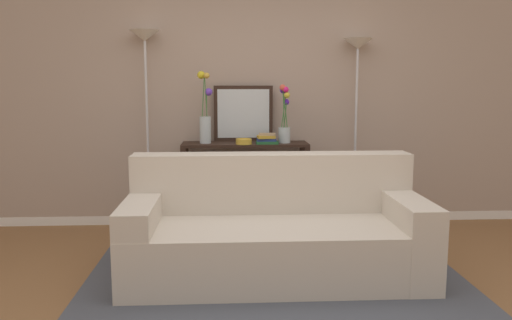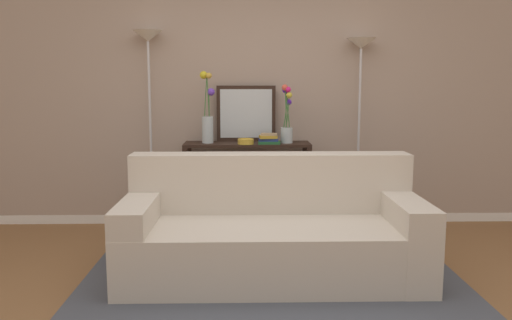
{
  "view_description": "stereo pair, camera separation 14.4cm",
  "coord_description": "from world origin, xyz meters",
  "px_view_note": "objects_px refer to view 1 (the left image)",
  "views": [
    {
      "loc": [
        -0.29,
        -3.15,
        1.42
      ],
      "look_at": [
        -0.04,
        1.21,
        0.78
      ],
      "focal_mm": 36.85,
      "sensor_mm": 36.0,
      "label": 1
    },
    {
      "loc": [
        -0.14,
        -3.16,
        1.42
      ],
      "look_at": [
        -0.04,
        1.21,
        0.78
      ],
      "focal_mm": 36.85,
      "sensor_mm": 36.0,
      "label": 2
    }
  ],
  "objects_px": {
    "floor_lamp_right": "(357,80)",
    "wall_mirror": "(243,114)",
    "book_row_under_console": "(213,224)",
    "fruit_bowl": "(244,141)",
    "floor_lamp_left": "(146,74)",
    "vase_short_flowers": "(284,119)",
    "couch": "(275,234)",
    "vase_tall_flowers": "(205,118)",
    "book_stack": "(267,139)",
    "console_table": "(245,171)"
  },
  "relations": [
    {
      "from": "wall_mirror",
      "to": "vase_short_flowers",
      "type": "relative_size",
      "value": 1.04
    },
    {
      "from": "floor_lamp_left",
      "to": "book_row_under_console",
      "type": "xyz_separation_m",
      "value": [
        0.63,
        -0.08,
        -1.45
      ]
    },
    {
      "from": "floor_lamp_right",
      "to": "couch",
      "type": "bearing_deg",
      "value": -124.74
    },
    {
      "from": "console_table",
      "to": "floor_lamp_right",
      "type": "bearing_deg",
      "value": 4.01
    },
    {
      "from": "book_stack",
      "to": "fruit_bowl",
      "type": "bearing_deg",
      "value": -175.84
    },
    {
      "from": "wall_mirror",
      "to": "floor_lamp_right",
      "type": "bearing_deg",
      "value": -3.85
    },
    {
      "from": "book_stack",
      "to": "wall_mirror",
      "type": "bearing_deg",
      "value": 130.42
    },
    {
      "from": "couch",
      "to": "vase_short_flowers",
      "type": "xyz_separation_m",
      "value": [
        0.2,
        1.23,
        0.77
      ]
    },
    {
      "from": "couch",
      "to": "vase_tall_flowers",
      "type": "relative_size",
      "value": 3.19
    },
    {
      "from": "couch",
      "to": "wall_mirror",
      "type": "distance_m",
      "value": 1.63
    },
    {
      "from": "console_table",
      "to": "vase_short_flowers",
      "type": "xyz_separation_m",
      "value": [
        0.38,
        -0.02,
        0.5
      ]
    },
    {
      "from": "wall_mirror",
      "to": "book_row_under_console",
      "type": "height_order",
      "value": "wall_mirror"
    },
    {
      "from": "vase_tall_flowers",
      "to": "vase_short_flowers",
      "type": "xyz_separation_m",
      "value": [
        0.76,
        -0.01,
        -0.01
      ]
    },
    {
      "from": "floor_lamp_left",
      "to": "vase_short_flowers",
      "type": "height_order",
      "value": "floor_lamp_left"
    },
    {
      "from": "console_table",
      "to": "book_row_under_console",
      "type": "height_order",
      "value": "console_table"
    },
    {
      "from": "floor_lamp_right",
      "to": "wall_mirror",
      "type": "bearing_deg",
      "value": 176.15
    },
    {
      "from": "couch",
      "to": "vase_tall_flowers",
      "type": "height_order",
      "value": "vase_tall_flowers"
    },
    {
      "from": "vase_tall_flowers",
      "to": "console_table",
      "type": "bearing_deg",
      "value": 1.33
    },
    {
      "from": "couch",
      "to": "book_stack",
      "type": "distance_m",
      "value": 1.3
    },
    {
      "from": "fruit_bowl",
      "to": "book_row_under_console",
      "type": "distance_m",
      "value": 0.88
    },
    {
      "from": "vase_tall_flowers",
      "to": "fruit_bowl",
      "type": "height_order",
      "value": "vase_tall_flowers"
    },
    {
      "from": "floor_lamp_left",
      "to": "wall_mirror",
      "type": "height_order",
      "value": "floor_lamp_left"
    },
    {
      "from": "console_table",
      "to": "floor_lamp_left",
      "type": "distance_m",
      "value": 1.32
    },
    {
      "from": "floor_lamp_right",
      "to": "book_stack",
      "type": "bearing_deg",
      "value": -168.98
    },
    {
      "from": "vase_tall_flowers",
      "to": "floor_lamp_right",
      "type": "bearing_deg",
      "value": 3.32
    },
    {
      "from": "floor_lamp_left",
      "to": "floor_lamp_right",
      "type": "distance_m",
      "value": 2.03
    },
    {
      "from": "floor_lamp_left",
      "to": "book_stack",
      "type": "height_order",
      "value": "floor_lamp_left"
    },
    {
      "from": "console_table",
      "to": "floor_lamp_left",
      "type": "bearing_deg",
      "value": 175.33
    },
    {
      "from": "wall_mirror",
      "to": "book_row_under_console",
      "type": "xyz_separation_m",
      "value": [
        -0.3,
        -0.15,
        -1.07
      ]
    },
    {
      "from": "book_row_under_console",
      "to": "fruit_bowl",
      "type": "bearing_deg",
      "value": -20.78
    },
    {
      "from": "wall_mirror",
      "to": "book_row_under_console",
      "type": "relative_size",
      "value": 1.61
    },
    {
      "from": "floor_lamp_right",
      "to": "vase_short_flowers",
      "type": "bearing_deg",
      "value": -172.15
    },
    {
      "from": "couch",
      "to": "book_row_under_console",
      "type": "bearing_deg",
      "value": 111.34
    },
    {
      "from": "book_row_under_console",
      "to": "couch",
      "type": "bearing_deg",
      "value": -68.66
    },
    {
      "from": "floor_lamp_left",
      "to": "floor_lamp_right",
      "type": "height_order",
      "value": "floor_lamp_left"
    },
    {
      "from": "couch",
      "to": "fruit_bowl",
      "type": "relative_size",
      "value": 14.34
    },
    {
      "from": "floor_lamp_left",
      "to": "wall_mirror",
      "type": "xyz_separation_m",
      "value": [
        0.93,
        0.07,
        -0.38
      ]
    },
    {
      "from": "floor_lamp_left",
      "to": "fruit_bowl",
      "type": "distance_m",
      "value": 1.13
    },
    {
      "from": "floor_lamp_right",
      "to": "fruit_bowl",
      "type": "xyz_separation_m",
      "value": [
        -1.11,
        -0.19,
        -0.57
      ]
    },
    {
      "from": "vase_short_flowers",
      "to": "console_table",
      "type": "bearing_deg",
      "value": 176.66
    },
    {
      "from": "vase_short_flowers",
      "to": "book_stack",
      "type": "bearing_deg",
      "value": -156.98
    },
    {
      "from": "console_table",
      "to": "floor_lamp_right",
      "type": "relative_size",
      "value": 0.65
    },
    {
      "from": "wall_mirror",
      "to": "vase_tall_flowers",
      "type": "distance_m",
      "value": 0.4
    },
    {
      "from": "couch",
      "to": "fruit_bowl",
      "type": "bearing_deg",
      "value": 99.5
    },
    {
      "from": "fruit_bowl",
      "to": "vase_tall_flowers",
      "type": "bearing_deg",
      "value": 164.01
    },
    {
      "from": "vase_tall_flowers",
      "to": "book_row_under_console",
      "type": "relative_size",
      "value": 1.9
    },
    {
      "from": "vase_tall_flowers",
      "to": "wall_mirror",
      "type": "bearing_deg",
      "value": 23.43
    },
    {
      "from": "floor_lamp_left",
      "to": "vase_tall_flowers",
      "type": "bearing_deg",
      "value": -8.66
    },
    {
      "from": "couch",
      "to": "book_stack",
      "type": "height_order",
      "value": "book_stack"
    },
    {
      "from": "book_stack",
      "to": "book_row_under_console",
      "type": "relative_size",
      "value": 0.57
    }
  ]
}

